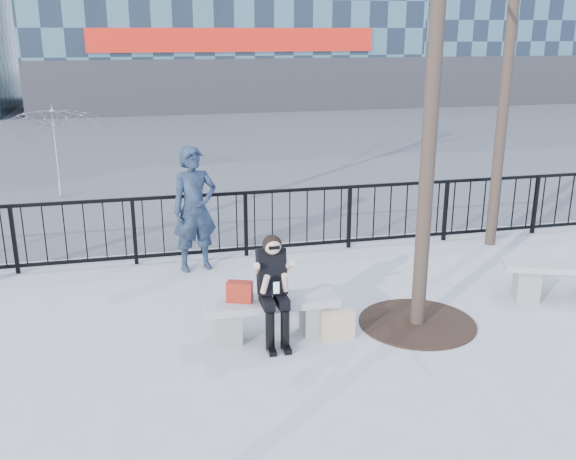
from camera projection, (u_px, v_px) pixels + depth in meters
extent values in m
plane|color=#A3A39D|center=(271.00, 336.00, 7.94)|extent=(120.00, 120.00, 0.00)
cube|color=#474747|center=(181.00, 141.00, 21.88)|extent=(60.00, 23.00, 0.01)
cube|color=black|center=(233.00, 194.00, 10.41)|extent=(14.00, 0.05, 0.05)
cube|color=black|center=(234.00, 249.00, 10.69)|extent=(14.00, 0.05, 0.05)
cube|color=#2D2D30|center=(236.00, 87.00, 28.64)|extent=(18.00, 0.08, 2.40)
cube|color=red|center=(235.00, 40.00, 27.99)|extent=(12.60, 0.12, 1.00)
cube|color=#2D2D30|center=(569.00, 80.00, 32.37)|extent=(16.00, 0.08, 2.40)
cylinder|color=black|center=(437.00, 18.00, 7.15)|extent=(0.18, 0.18, 7.50)
cylinder|color=black|center=(510.00, 38.00, 10.30)|extent=(0.18, 0.18, 7.00)
cylinder|color=black|center=(417.00, 323.00, 8.26)|extent=(1.50, 1.50, 0.02)
cube|color=gray|center=(227.00, 325.00, 7.76)|extent=(0.32, 0.38, 0.40)
cube|color=gray|center=(314.00, 316.00, 8.00)|extent=(0.32, 0.38, 0.40)
cube|color=gray|center=(271.00, 303.00, 7.81)|extent=(1.65, 0.46, 0.09)
cube|color=gray|center=(526.00, 286.00, 8.98)|extent=(0.31, 0.37, 0.39)
cube|color=gray|center=(562.00, 267.00, 9.03)|extent=(1.60, 0.45, 0.09)
cube|color=maroon|center=(240.00, 292.00, 7.69)|extent=(0.34, 0.25, 0.25)
cube|color=beige|center=(338.00, 325.00, 7.80)|extent=(0.40, 0.17, 0.37)
imported|color=black|center=(195.00, 209.00, 9.88)|extent=(0.81, 0.62, 1.96)
imported|color=gold|center=(56.00, 153.00, 14.11)|extent=(2.30, 2.35, 2.07)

